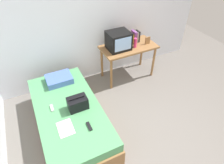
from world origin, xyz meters
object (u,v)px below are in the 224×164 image
bed (70,118)px  water_bottle (135,43)px  tv (119,41)px  book_row (135,37)px  pillow (59,79)px  picture_frame (148,40)px  remote_dark (89,126)px  handbag (78,103)px  magazine (65,128)px  remote_silver (52,108)px  desk (128,50)px

bed → water_bottle: 1.95m
tv → water_bottle: bearing=-15.8°
bed → water_bottle: water_bottle is taller
book_row → pillow: bearing=-170.7°
book_row → picture_frame: 0.28m
remote_dark → bed: bearing=109.2°
pillow → remote_dark: 1.20m
handbag → magazine: 0.42m
book_row → handbag: size_ratio=0.83×
book_row → water_bottle: bearing=-119.3°
tv → pillow: bearing=-172.1°
water_bottle → remote_dark: size_ratio=1.27×
book_row → tv: bearing=-166.5°
remote_dark → water_bottle: bearing=40.2°
remote_silver → handbag: bearing=-23.7°
tv → pillow: (-1.30, -0.18, -0.39)m
bed → book_row: (1.80, 0.97, 0.63)m
remote_dark → magazine: bearing=158.6°
book_row → picture_frame: bearing=-44.9°
picture_frame → water_bottle: bearing=-178.5°
handbag → remote_dark: bearing=-86.7°
handbag → remote_dark: 0.43m
bed → remote_dark: bearing=-70.8°
water_bottle → remote_dark: bearing=-139.8°
bed → magazine: magazine is taller
pillow → remote_silver: 0.67m
desk → picture_frame: bearing=-11.3°
pillow → remote_dark: size_ratio=2.90×
bed → magazine: 0.48m
tv → handbag: 1.57m
bed → handbag: (0.15, -0.09, 0.36)m
tv → picture_frame: (0.65, -0.09, -0.10)m
tv → book_row: size_ratio=1.76×
bed → picture_frame: bearing=21.3°
pillow → handbag: 0.78m
tv → bed: bearing=-147.3°
desk → remote_dark: bearing=-136.0°
book_row → remote_silver: size_ratio=1.73×
desk → remote_silver: bearing=-156.7°
picture_frame → magazine: picture_frame is taller
tv → remote_dark: size_ratio=2.82×
picture_frame → remote_dark: size_ratio=1.00×
bed → tv: 1.75m
desk → pillow: 1.56m
pillow → remote_silver: pillow is taller
desk → book_row: bearing=28.5°
bed → remote_silver: remote_silver is taller
water_bottle → handbag: bearing=-150.8°
book_row → magazine: book_row is taller
remote_silver → pillow: bearing=65.8°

